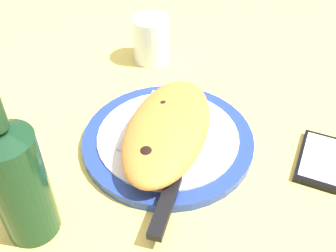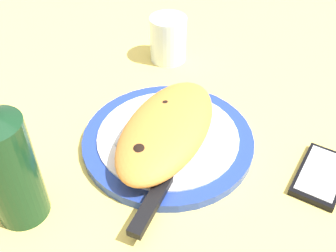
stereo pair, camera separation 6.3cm
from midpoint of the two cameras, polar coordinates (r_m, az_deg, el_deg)
ground_plane at (r=66.99cm, az=2.71°, el=-3.53°), size 150.00×150.00×3.00cm
plate at (r=65.31cm, az=2.77°, el=-2.06°), size 27.76×27.76×1.86cm
calzone at (r=62.09cm, az=2.73°, el=-0.49°), size 27.42×18.74×5.00cm
fork at (r=66.62cm, az=-1.37°, el=0.42°), size 15.89×5.50×0.40cm
knife at (r=56.53cm, az=2.19°, el=-8.97°), size 23.82×8.16×1.20cm
smartphone at (r=65.84cm, az=23.57°, el=-6.54°), size 12.20×7.94×1.16cm
water_glass at (r=84.14cm, az=2.23°, el=11.81°), size 7.48×7.48×9.34cm
wine_bottle at (r=52.49cm, az=-18.74°, el=-5.31°), size 6.98×6.98×23.86cm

